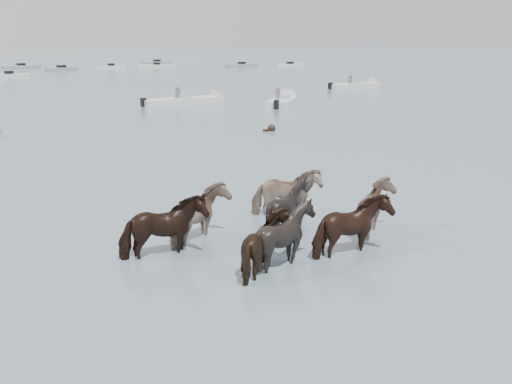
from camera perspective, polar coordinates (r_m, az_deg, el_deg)
ground at (r=15.12m, az=9.36°, el=-4.22°), size 400.00×400.00×0.00m
pony_herd at (r=14.14m, az=2.31°, el=-3.00°), size 7.24×4.88×1.68m
swimming_pony at (r=31.47m, az=1.46°, el=6.18°), size 0.72×0.44×0.44m
motorboat_c at (r=44.59m, az=-6.19°, el=8.87°), size 6.89×1.61×1.92m
motorboat_d at (r=44.15m, az=2.73°, el=8.88°), size 5.14×5.14×1.92m
motorboat_e at (r=58.84m, az=10.09°, el=10.20°), size 6.21×2.00×1.92m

